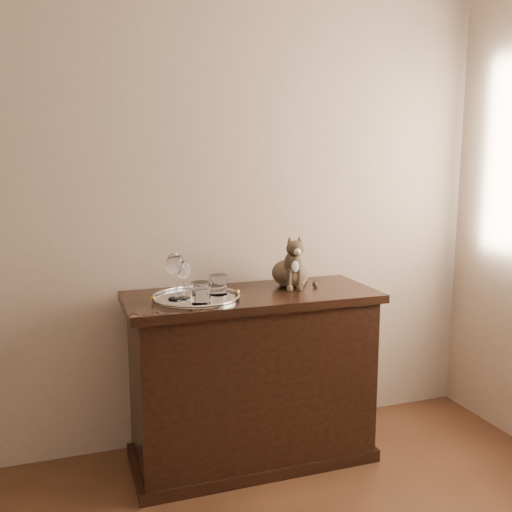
{
  "coord_description": "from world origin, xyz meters",
  "views": [
    {
      "loc": [
        -0.24,
        -0.56,
        1.48
      ],
      "look_at": [
        0.62,
        1.95,
        1.03
      ],
      "focal_mm": 40.0,
      "sensor_mm": 36.0,
      "label": 1
    }
  ],
  "objects_px": {
    "wine_glass_a": "(177,274)",
    "tumbler_b": "(201,293)",
    "wine_glass_d": "(184,279)",
    "wine_glass_c": "(175,276)",
    "tumbler_c": "(218,285)",
    "tray": "(196,298)",
    "sideboard": "(252,378)",
    "cat": "(289,260)"
  },
  "relations": [
    {
      "from": "wine_glass_a",
      "to": "tumbler_b",
      "type": "bearing_deg",
      "value": -71.24
    },
    {
      "from": "wine_glass_a",
      "to": "wine_glass_d",
      "type": "distance_m",
      "value": 0.08
    },
    {
      "from": "wine_glass_c",
      "to": "tumbler_c",
      "type": "bearing_deg",
      "value": 4.95
    },
    {
      "from": "tray",
      "to": "wine_glass_a",
      "type": "distance_m",
      "value": 0.14
    },
    {
      "from": "wine_glass_c",
      "to": "wine_glass_d",
      "type": "bearing_deg",
      "value": -2.01
    },
    {
      "from": "tumbler_c",
      "to": "wine_glass_d",
      "type": "bearing_deg",
      "value": -173.46
    },
    {
      "from": "wine_glass_a",
      "to": "wine_glass_d",
      "type": "xyz_separation_m",
      "value": [
        0.01,
        -0.07,
        -0.01
      ]
    },
    {
      "from": "sideboard",
      "to": "tray",
      "type": "height_order",
      "value": "tray"
    },
    {
      "from": "wine_glass_d",
      "to": "sideboard",
      "type": "bearing_deg",
      "value": 5.21
    },
    {
      "from": "tumbler_b",
      "to": "cat",
      "type": "xyz_separation_m",
      "value": [
        0.51,
        0.23,
        0.08
      ]
    },
    {
      "from": "sideboard",
      "to": "wine_glass_d",
      "type": "relative_size",
      "value": 6.83
    },
    {
      "from": "wine_glass_d",
      "to": "tumbler_c",
      "type": "distance_m",
      "value": 0.17
    },
    {
      "from": "wine_glass_a",
      "to": "tumbler_b",
      "type": "xyz_separation_m",
      "value": [
        0.06,
        -0.19,
        -0.05
      ]
    },
    {
      "from": "tumbler_b",
      "to": "tray",
      "type": "bearing_deg",
      "value": 86.08
    },
    {
      "from": "sideboard",
      "to": "tumbler_c",
      "type": "height_order",
      "value": "tumbler_c"
    },
    {
      "from": "wine_glass_a",
      "to": "tumbler_b",
      "type": "distance_m",
      "value": 0.21
    },
    {
      "from": "wine_glass_a",
      "to": "wine_glass_c",
      "type": "distance_m",
      "value": 0.08
    },
    {
      "from": "sideboard",
      "to": "tumbler_b",
      "type": "relative_size",
      "value": 12.52
    },
    {
      "from": "wine_glass_d",
      "to": "wine_glass_a",
      "type": "bearing_deg",
      "value": 101.4
    },
    {
      "from": "wine_glass_d",
      "to": "tumbler_c",
      "type": "xyz_separation_m",
      "value": [
        0.17,
        0.02,
        -0.04
      ]
    },
    {
      "from": "tumbler_c",
      "to": "cat",
      "type": "xyz_separation_m",
      "value": [
        0.39,
        0.1,
        0.08
      ]
    },
    {
      "from": "sideboard",
      "to": "tumbler_b",
      "type": "bearing_deg",
      "value": -152.72
    },
    {
      "from": "tray",
      "to": "cat",
      "type": "bearing_deg",
      "value": 13.1
    },
    {
      "from": "sideboard",
      "to": "tumbler_c",
      "type": "bearing_deg",
      "value": -176.12
    },
    {
      "from": "sideboard",
      "to": "tray",
      "type": "xyz_separation_m",
      "value": [
        -0.28,
        -0.03,
        0.43
      ]
    },
    {
      "from": "wine_glass_d",
      "to": "tumbler_c",
      "type": "relative_size",
      "value": 1.88
    },
    {
      "from": "wine_glass_a",
      "to": "wine_glass_c",
      "type": "relative_size",
      "value": 0.92
    },
    {
      "from": "wine_glass_a",
      "to": "cat",
      "type": "xyz_separation_m",
      "value": [
        0.58,
        0.04,
        0.03
      ]
    },
    {
      "from": "wine_glass_c",
      "to": "cat",
      "type": "distance_m",
      "value": 0.61
    },
    {
      "from": "sideboard",
      "to": "tray",
      "type": "bearing_deg",
      "value": -173.79
    },
    {
      "from": "wine_glass_a",
      "to": "tumbler_c",
      "type": "height_order",
      "value": "wine_glass_a"
    },
    {
      "from": "sideboard",
      "to": "wine_glass_c",
      "type": "bearing_deg",
      "value": -175.53
    },
    {
      "from": "tumbler_c",
      "to": "wine_glass_c",
      "type": "bearing_deg",
      "value": -175.05
    },
    {
      "from": "tray",
      "to": "wine_glass_c",
      "type": "bearing_deg",
      "value": 179.45
    },
    {
      "from": "wine_glass_d",
      "to": "tumbler_b",
      "type": "xyz_separation_m",
      "value": [
        0.05,
        -0.12,
        -0.04
      ]
    },
    {
      "from": "sideboard",
      "to": "tumbler_c",
      "type": "relative_size",
      "value": 12.85
    },
    {
      "from": "tumbler_b",
      "to": "sideboard",
      "type": "bearing_deg",
      "value": 27.28
    },
    {
      "from": "cat",
      "to": "wine_glass_a",
      "type": "bearing_deg",
      "value": -169.74
    },
    {
      "from": "cat",
      "to": "wine_glass_d",
      "type": "bearing_deg",
      "value": -162.2
    },
    {
      "from": "wine_glass_a",
      "to": "tumbler_c",
      "type": "bearing_deg",
      "value": -16.9
    },
    {
      "from": "sideboard",
      "to": "wine_glass_a",
      "type": "distance_m",
      "value": 0.64
    },
    {
      "from": "sideboard",
      "to": "wine_glass_c",
      "type": "distance_m",
      "value": 0.65
    }
  ]
}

